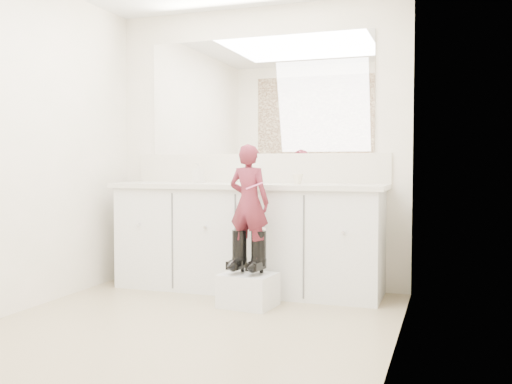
% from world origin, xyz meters
% --- Properties ---
extents(floor, '(3.00, 3.00, 0.00)m').
position_xyz_m(floor, '(0.00, 0.00, 0.00)').
color(floor, '#958362').
rests_on(floor, ground).
extents(wall_back, '(2.60, 0.00, 2.60)m').
position_xyz_m(wall_back, '(0.00, 1.50, 1.20)').
color(wall_back, beige).
rests_on(wall_back, floor).
extents(wall_left, '(0.00, 3.00, 3.00)m').
position_xyz_m(wall_left, '(-1.30, 0.00, 1.20)').
color(wall_left, beige).
rests_on(wall_left, floor).
extents(wall_right, '(0.00, 3.00, 3.00)m').
position_xyz_m(wall_right, '(1.30, 0.00, 1.20)').
color(wall_right, beige).
rests_on(wall_right, floor).
extents(vanity_cabinet, '(2.20, 0.55, 0.85)m').
position_xyz_m(vanity_cabinet, '(0.00, 1.23, 0.42)').
color(vanity_cabinet, silver).
rests_on(vanity_cabinet, floor).
extents(countertop, '(2.28, 0.58, 0.04)m').
position_xyz_m(countertop, '(0.00, 1.21, 0.87)').
color(countertop, beige).
rests_on(countertop, vanity_cabinet).
extents(backsplash, '(2.28, 0.03, 0.25)m').
position_xyz_m(backsplash, '(0.00, 1.49, 1.02)').
color(backsplash, beige).
rests_on(backsplash, countertop).
extents(mirror, '(2.00, 0.02, 1.00)m').
position_xyz_m(mirror, '(0.00, 1.49, 1.64)').
color(mirror, white).
rests_on(mirror, wall_back).
extents(faucet, '(0.08, 0.08, 0.10)m').
position_xyz_m(faucet, '(0.00, 1.38, 0.94)').
color(faucet, silver).
rests_on(faucet, countertop).
extents(cup, '(0.11, 0.11, 0.08)m').
position_xyz_m(cup, '(0.43, 1.21, 0.93)').
color(cup, beige).
rests_on(cup, countertop).
extents(soap_bottle, '(0.10, 0.10, 0.17)m').
position_xyz_m(soap_bottle, '(-0.45, 1.23, 0.97)').
color(soap_bottle, beige).
rests_on(soap_bottle, countertop).
extents(step_stool, '(0.42, 0.36, 0.24)m').
position_xyz_m(step_stool, '(0.19, 0.72, 0.12)').
color(step_stool, silver).
rests_on(step_stool, floor).
extents(boot_left, '(0.14, 0.22, 0.32)m').
position_xyz_m(boot_left, '(0.11, 0.74, 0.40)').
color(boot_left, black).
rests_on(boot_left, step_stool).
extents(boot_right, '(0.14, 0.22, 0.32)m').
position_xyz_m(boot_right, '(0.26, 0.74, 0.40)').
color(boot_right, black).
rests_on(boot_right, step_stool).
extents(toddler, '(0.33, 0.24, 0.85)m').
position_xyz_m(toddler, '(0.19, 0.74, 0.77)').
color(toddler, '#962E40').
rests_on(toddler, step_stool).
extents(toothbrush, '(0.14, 0.03, 0.06)m').
position_xyz_m(toothbrush, '(0.26, 0.66, 0.89)').
color(toothbrush, '#E85A95').
rests_on(toothbrush, toddler).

